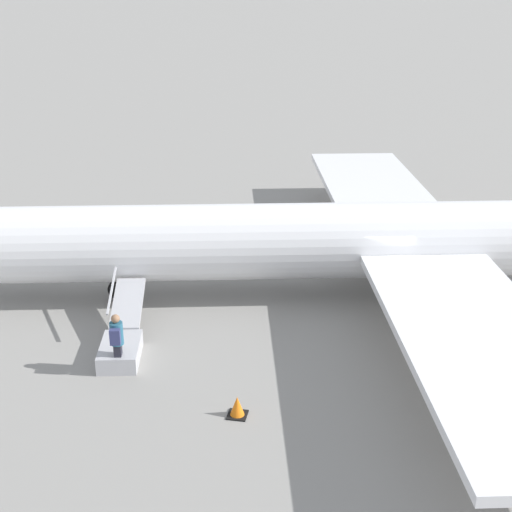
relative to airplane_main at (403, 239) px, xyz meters
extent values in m
plane|color=gray|center=(0.94, 0.21, -1.99)|extent=(600.00, 600.00, 0.00)
cylinder|color=white|center=(0.94, 0.21, -0.02)|extent=(26.67, 8.35, 2.54)
cube|color=white|center=(-1.88, 6.64, -0.21)|extent=(6.43, 11.86, 0.25)
cube|color=white|center=(1.15, -6.80, -0.21)|extent=(6.43, 11.86, 0.25)
cylinder|color=black|center=(9.43, 2.12, -1.67)|extent=(0.65, 0.29, 0.63)
cylinder|color=#4C4C51|center=(9.43, 2.12, -1.26)|extent=(0.11, 0.11, 0.20)
cylinder|color=black|center=(-1.92, 0.74, -1.67)|extent=(0.65, 0.29, 0.63)
cylinder|color=#4C4C51|center=(-1.92, 0.74, -1.26)|extent=(0.11, 0.11, 0.20)
cylinder|color=black|center=(-1.42, -1.49, -1.67)|extent=(0.65, 0.29, 0.63)
cylinder|color=#4C4C51|center=(-1.42, -1.49, -1.26)|extent=(0.11, 0.11, 0.20)
cube|color=#B2B2B7|center=(7.85, 6.09, -1.74)|extent=(1.47, 2.00, 0.50)
cube|color=#B2B2B7|center=(8.29, 4.14, -1.17)|extent=(1.37, 2.38, 0.76)
cube|color=#B2B2B7|center=(8.73, 4.24, -0.67)|extent=(0.54, 2.18, 0.70)
cube|color=#23232D|center=(7.66, 6.69, -1.56)|extent=(0.26, 0.32, 0.85)
cylinder|color=#265972|center=(7.66, 6.69, -0.81)|extent=(0.36, 0.36, 0.65)
sphere|color=#936B4C|center=(7.66, 6.69, -0.37)|extent=(0.24, 0.24, 0.24)
cube|color=navy|center=(7.60, 6.95, -0.78)|extent=(0.31, 0.24, 0.44)
cube|color=black|center=(4.00, 8.20, -1.97)|extent=(0.49, 0.49, 0.03)
cone|color=orange|center=(4.00, 8.20, -1.72)|extent=(0.38, 0.38, 0.54)
camera|label=1|loc=(0.85, 22.93, 8.30)|focal=50.00mm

